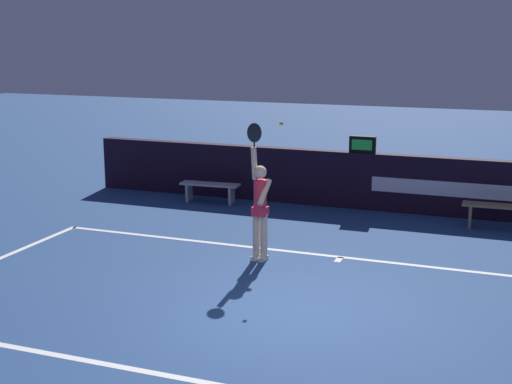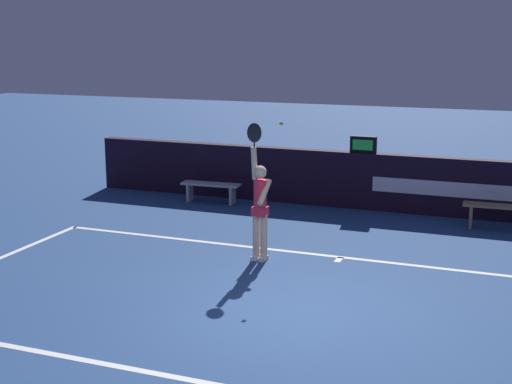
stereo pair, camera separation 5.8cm
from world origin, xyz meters
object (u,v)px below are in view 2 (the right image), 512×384
at_px(tennis_player, 260,204).
at_px(courtside_bench_near, 211,188).
at_px(tennis_ball, 281,123).
at_px(courtside_bench_far, 500,211).
at_px(speed_display, 363,144).

relative_size(tennis_player, courtside_bench_near, 1.70).
bearing_deg(tennis_ball, courtside_bench_far, 44.99).
bearing_deg(tennis_ball, speed_display, 83.58).
height_order(speed_display, tennis_ball, tennis_ball).
relative_size(speed_display, courtside_bench_near, 0.41).
height_order(tennis_ball, courtside_bench_near, tennis_ball).
xyz_separation_m(tennis_player, tennis_ball, (0.35, 0.10, 1.43)).
bearing_deg(courtside_bench_far, speed_display, 165.48).
distance_m(tennis_player, tennis_ball, 1.48).
distance_m(tennis_ball, courtside_bench_near, 5.15).
relative_size(tennis_ball, courtside_bench_near, 0.05).
bearing_deg(speed_display, tennis_player, -100.76).
height_order(tennis_player, courtside_bench_near, tennis_player).
bearing_deg(tennis_player, speed_display, 79.24).
distance_m(speed_display, courtside_bench_far, 3.34).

